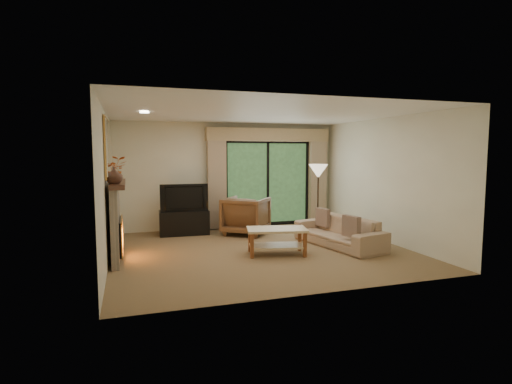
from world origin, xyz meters
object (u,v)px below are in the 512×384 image
object	(u,v)px
media_console	(184,222)
sofa	(339,232)
coffee_table	(277,241)
armchair	(246,216)

from	to	relation	value
media_console	sofa	xyz separation A→B (m)	(2.81, -2.09, 0.01)
sofa	media_console	bearing A→B (deg)	-138.63
sofa	coffee_table	xyz separation A→B (m)	(-1.43, -0.25, -0.05)
armchair	sofa	world-z (taller)	armchair
sofa	armchair	bearing A→B (deg)	-151.49
media_console	armchair	size ratio (longest dim) A/B	1.17
coffee_table	armchair	bearing A→B (deg)	103.22
armchair	sofa	bearing A→B (deg)	167.65
sofa	coffee_table	size ratio (longest dim) A/B	1.84
armchair	coffee_table	size ratio (longest dim) A/B	0.88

